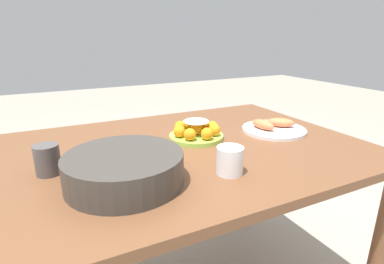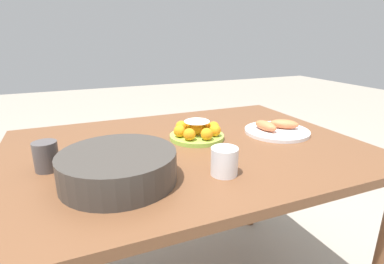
{
  "view_description": "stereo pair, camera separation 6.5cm",
  "coord_description": "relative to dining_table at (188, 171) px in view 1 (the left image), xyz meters",
  "views": [
    {
      "loc": [
        0.44,
        0.93,
        1.14
      ],
      "look_at": [
        -0.03,
        -0.03,
        0.8
      ],
      "focal_mm": 28.0,
      "sensor_mm": 36.0,
      "label": 1
    },
    {
      "loc": [
        0.38,
        0.96,
        1.14
      ],
      "look_at": [
        -0.03,
        -0.03,
        0.8
      ],
      "focal_mm": 28.0,
      "sensor_mm": 36.0,
      "label": 2
    }
  ],
  "objects": [
    {
      "name": "sauce_bowl",
      "position": [
        0.17,
        -0.02,
        0.12
      ],
      "size": [
        0.09,
        0.09,
        0.03
      ],
      "color": "beige",
      "rests_on": "dining_table"
    },
    {
      "name": "cake_plate",
      "position": [
        -0.07,
        -0.06,
        0.13
      ],
      "size": [
        0.21,
        0.21,
        0.08
      ],
      "color": "#99CC4C",
      "rests_on": "dining_table"
    },
    {
      "name": "seafood_platter",
      "position": [
        -0.4,
        0.0,
        0.12
      ],
      "size": [
        0.26,
        0.26,
        0.05
      ],
      "color": "silver",
      "rests_on": "dining_table"
    },
    {
      "name": "cup_near",
      "position": [
        0.46,
        0.03,
        0.15
      ],
      "size": [
        0.07,
        0.07,
        0.09
      ],
      "color": "#4C4747",
      "rests_on": "dining_table"
    },
    {
      "name": "dining_table",
      "position": [
        0.0,
        0.0,
        0.0
      ],
      "size": [
        1.28,
        0.92,
        0.76
      ],
      "color": "brown",
      "rests_on": "ground_plane"
    },
    {
      "name": "serving_bowl",
      "position": [
        0.28,
        0.19,
        0.15
      ],
      "size": [
        0.32,
        0.32,
        0.09
      ],
      "color": "#3D3833",
      "rests_on": "dining_table"
    },
    {
      "name": "cup_far",
      "position": [
        -0.01,
        0.26,
        0.14
      ],
      "size": [
        0.08,
        0.08,
        0.08
      ],
      "color": "white",
      "rests_on": "dining_table"
    }
  ]
}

